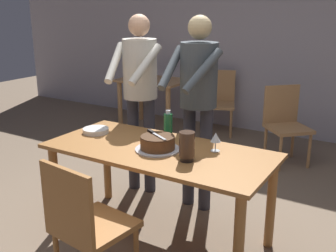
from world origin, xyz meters
The scene contains 15 objects.
ground_plane centered at (0.00, 0.00, 0.00)m, with size 14.00×14.00×0.00m, color #7A6651.
back_wall centered at (0.00, 3.24, 1.35)m, with size 10.00×0.12×2.70m, color #ADA8B2.
main_dining_table centered at (0.00, 0.00, 0.64)m, with size 1.74×0.80×0.75m.
cake_on_platter centered at (0.01, -0.03, 0.80)m, with size 0.34×0.34×0.11m.
cake_knife centered at (-0.05, 0.01, 0.87)m, with size 0.25×0.15×0.02m.
plate_stack centered at (-0.67, 0.06, 0.77)m, with size 0.22×0.22×0.04m.
wine_glass_near centered at (0.39, 0.18, 0.85)m, with size 0.08×0.08×0.14m.
water_bottle centered at (-0.05, 0.21, 0.86)m, with size 0.07×0.07×0.25m.
hurricane_lamp centered at (0.30, -0.11, 0.86)m, with size 0.11×0.11×0.21m.
person_cutting_cake centered at (0.01, 0.61, 1.08)m, with size 0.46×0.57×1.72m.
person_standing_beside centered at (-0.62, 0.64, 1.08)m, with size 0.46×0.57×1.72m.
chair_near_side centered at (-0.05, -0.78, 0.49)m, with size 0.49×0.49×0.90m.
background_table centered at (-1.71, 2.54, 0.58)m, with size 1.00×0.70×0.74m.
background_chair_0 centered at (0.38, 2.15, 0.49)m, with size 0.62×0.62×0.90m.
background_chair_1 centered at (-0.76, 2.81, 0.49)m, with size 0.58×0.58×0.90m.
Camera 1 is at (1.55, -2.42, 1.79)m, focal length 43.13 mm.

